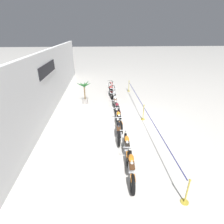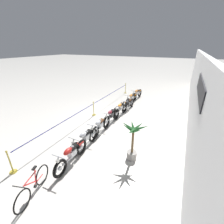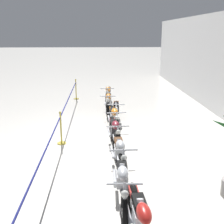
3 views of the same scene
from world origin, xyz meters
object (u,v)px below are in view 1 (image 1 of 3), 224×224
object	(u,v)px
motorcycle_silver_5	(115,102)
stanchion_mid_right	(129,88)
motorcycle_red_7	(111,92)
motorcycle_black_2	(118,131)
potted_palm_left_of_row	(85,92)
motorcycle_orange_3	(119,120)
bicycle	(112,87)
motorcycle_maroon_4	(117,110)
stanchion_mid_left	(143,115)
motorcycle_silver_6	(114,96)
stanchion_far_left	(150,120)
motorcycle_orange_1	(127,147)
motorcycle_orange_0	(131,168)

from	to	relation	value
motorcycle_silver_5	stanchion_mid_right	world-z (taller)	stanchion_mid_right
motorcycle_silver_5	motorcycle_red_7	distance (m)	2.59
stanchion_mid_right	motorcycle_black_2	bearing A→B (deg)	167.11
potted_palm_left_of_row	motorcycle_black_2	bearing A→B (deg)	-157.63
motorcycle_orange_3	bicycle	distance (m)	7.17
motorcycle_maroon_4	stanchion_mid_left	world-z (taller)	stanchion_mid_left
motorcycle_silver_5	bicycle	bearing A→B (deg)	-0.46
motorcycle_silver_5	motorcycle_silver_6	distance (m)	1.30
motorcycle_red_7	stanchion_far_left	xyz separation A→B (m)	(-6.15, -1.83, 0.28)
motorcycle_orange_1	stanchion_mid_right	world-z (taller)	stanchion_mid_right
stanchion_far_left	motorcycle_orange_1	bearing A→B (deg)	140.44
bicycle	stanchion_far_left	xyz separation A→B (m)	(-7.84, -1.64, 0.37)
potted_palm_left_of_row	motorcycle_silver_5	bearing A→B (deg)	-116.39
motorcycle_silver_6	motorcycle_orange_3	bearing A→B (deg)	179.05
potted_palm_left_of_row	stanchion_mid_right	distance (m)	4.95
motorcycle_orange_3	motorcycle_silver_5	bearing A→B (deg)	-0.59
motorcycle_orange_0	motorcycle_red_7	world-z (taller)	motorcycle_orange_0
motorcycle_silver_5	motorcycle_red_7	bearing A→B (deg)	3.37
motorcycle_silver_6	motorcycle_orange_1	bearing A→B (deg)	-179.77
motorcycle_orange_1	motorcycle_silver_6	xyz separation A→B (m)	(6.81, 0.03, 0.01)
motorcycle_orange_1	motorcycle_orange_3	bearing A→B (deg)	2.11
stanchion_far_left	stanchion_mid_right	size ratio (longest dim) A/B	11.56
motorcycle_maroon_4	motorcycle_red_7	distance (m)	4.06
motorcycle_orange_1	stanchion_mid_left	distance (m)	3.87
motorcycle_maroon_4	motorcycle_red_7	world-z (taller)	motorcycle_maroon_4
motorcycle_silver_5	stanchion_far_left	size ratio (longest dim) A/B	0.19
motorcycle_black_2	stanchion_mid_right	bearing A→B (deg)	-12.89
motorcycle_black_2	bicycle	bearing A→B (deg)	-1.43
motorcycle_red_7	stanchion_mid_right	size ratio (longest dim) A/B	2.05
motorcycle_black_2	motorcycle_silver_6	distance (m)	5.38
stanchion_mid_left	motorcycle_orange_3	bearing A→B (deg)	117.83
motorcycle_orange_1	potted_palm_left_of_row	bearing A→B (deg)	19.74
motorcycle_black_2	motorcycle_silver_6	size ratio (longest dim) A/B	0.90
motorcycle_red_7	stanchion_mid_right	distance (m)	2.31
motorcycle_orange_0	motorcycle_silver_5	size ratio (longest dim) A/B	0.95
motorcycle_maroon_4	stanchion_far_left	size ratio (longest dim) A/B	0.18
motorcycle_orange_3	stanchion_far_left	bearing A→B (deg)	-111.75
motorcycle_orange_3	stanchion_mid_right	bearing A→B (deg)	-13.90
motorcycle_red_7	motorcycle_silver_5	bearing A→B (deg)	-176.63
motorcycle_maroon_4	motorcycle_silver_5	bearing A→B (deg)	1.01
motorcycle_orange_3	motorcycle_orange_1	bearing A→B (deg)	-177.89
motorcycle_orange_3	motorcycle_silver_6	distance (m)	4.18
motorcycle_maroon_4	stanchion_mid_left	bearing A→B (deg)	-107.19
motorcycle_red_7	stanchion_far_left	distance (m)	6.42
motorcycle_black_2	stanchion_mid_right	distance (m)	8.28
motorcycle_orange_3	stanchion_far_left	world-z (taller)	stanchion_far_left
motorcycle_orange_0	motorcycle_silver_5	xyz separation A→B (m)	(6.90, 0.03, 0.01)
bicycle	potted_palm_left_of_row	size ratio (longest dim) A/B	0.90
motorcycle_silver_5	stanchion_mid_right	xyz separation A→B (m)	(4.00, -1.67, -0.12)
motorcycle_orange_1	motorcycle_maroon_4	bearing A→B (deg)	0.59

